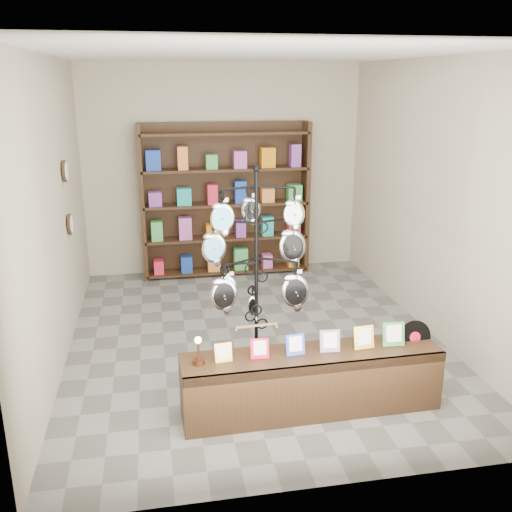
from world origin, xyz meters
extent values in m
plane|color=slate|center=(0.00, 0.00, 0.00)|extent=(5.00, 5.00, 0.00)
plane|color=#A99F88|center=(0.00, 2.50, 1.50)|extent=(4.00, 0.00, 4.00)
plane|color=#A99F88|center=(0.00, -2.50, 1.50)|extent=(4.00, 0.00, 4.00)
plane|color=#A99F88|center=(-2.00, 0.00, 1.50)|extent=(0.00, 5.00, 5.00)
plane|color=#A99F88|center=(2.00, 0.00, 1.50)|extent=(0.00, 5.00, 5.00)
plane|color=white|center=(0.00, 0.00, 3.00)|extent=(5.00, 5.00, 0.00)
cylinder|color=black|center=(-0.12, -0.80, 0.01)|extent=(0.42, 0.42, 0.03)
cylinder|color=black|center=(-0.12, -0.80, 1.00)|extent=(0.03, 0.03, 2.00)
sphere|color=black|center=(-0.12, -0.80, 2.02)|extent=(0.07, 0.07, 0.07)
ellipsoid|color=silver|center=(-0.12, -0.59, 0.63)|extent=(0.10, 0.03, 0.21)
cube|color=tan|center=(-0.17, -1.08, 0.64)|extent=(0.38, 0.05, 0.04)
cube|color=black|center=(0.22, -1.52, 0.27)|extent=(2.24, 0.50, 0.55)
cube|color=gold|center=(-0.54, -1.54, 0.63)|extent=(0.14, 0.05, 0.16)
cube|color=red|center=(-0.23, -1.53, 0.63)|extent=(0.15, 0.06, 0.17)
cube|color=#263FA5|center=(0.07, -1.53, 0.64)|extent=(0.16, 0.06, 0.18)
cube|color=#E54C33|center=(0.38, -1.52, 0.64)|extent=(0.17, 0.06, 0.19)
cube|color=gold|center=(0.68, -1.51, 0.65)|extent=(0.18, 0.06, 0.20)
cube|color=#337233|center=(0.95, -1.51, 0.65)|extent=(0.19, 0.07, 0.21)
cylinder|color=black|center=(1.19, -1.45, 0.58)|extent=(0.31, 0.08, 0.30)
cylinder|color=red|center=(1.19, -1.46, 0.58)|extent=(0.10, 0.03, 0.10)
cylinder|color=#4A2815|center=(-0.74, -1.54, 0.57)|extent=(0.10, 0.10, 0.04)
cylinder|color=#4A2815|center=(-0.74, -1.54, 0.66)|extent=(0.02, 0.02, 0.14)
sphere|color=#FFBF59|center=(-0.74, -1.54, 0.76)|extent=(0.06, 0.06, 0.06)
cube|color=black|center=(0.00, 2.44, 1.10)|extent=(2.40, 0.04, 2.20)
cube|color=black|center=(-1.18, 2.28, 1.10)|extent=(0.06, 0.36, 2.20)
cube|color=black|center=(1.18, 2.28, 1.10)|extent=(0.06, 0.36, 2.20)
cube|color=black|center=(0.00, 2.28, 0.05)|extent=(2.36, 0.36, 0.04)
cube|color=black|center=(0.00, 2.28, 0.55)|extent=(2.36, 0.36, 0.03)
cube|color=black|center=(0.00, 2.28, 1.05)|extent=(2.36, 0.36, 0.04)
cube|color=black|center=(0.00, 2.28, 1.55)|extent=(2.36, 0.36, 0.04)
cube|color=black|center=(0.00, 2.28, 2.05)|extent=(2.36, 0.36, 0.04)
cylinder|color=black|center=(-1.97, 0.80, 1.80)|extent=(0.03, 0.24, 0.24)
cylinder|color=black|center=(-1.97, 0.80, 1.20)|extent=(0.03, 0.24, 0.24)
camera|label=1|loc=(-1.04, -5.73, 2.76)|focal=40.00mm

